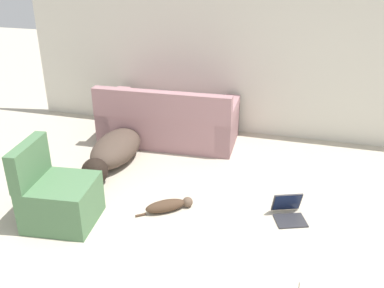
# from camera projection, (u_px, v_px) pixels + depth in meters

# --- Properties ---
(wall_back) EXTENTS (7.06, 0.06, 2.48)m
(wall_back) POSITION_uv_depth(u_px,v_px,m) (267.00, 49.00, 5.77)
(wall_back) COLOR beige
(wall_back) RESTS_ON ground_plane
(couch) EXTENTS (1.88, 0.96, 0.83)m
(couch) POSITION_uv_depth(u_px,v_px,m) (169.00, 122.00, 5.93)
(couch) COLOR #A3757A
(couch) RESTS_ON ground_plane
(dog) EXTENTS (0.52, 1.49, 0.36)m
(dog) POSITION_uv_depth(u_px,v_px,m) (114.00, 151.00, 5.34)
(dog) COLOR #4C3D33
(dog) RESTS_ON ground_plane
(cat) EXTENTS (0.54, 0.42, 0.12)m
(cat) POSITION_uv_depth(u_px,v_px,m) (169.00, 205.00, 4.43)
(cat) COLOR #473323
(cat) RESTS_ON ground_plane
(laptop_open) EXTENTS (0.39, 0.41, 0.24)m
(laptop_open) POSITION_uv_depth(u_px,v_px,m) (288.00, 210.00, 4.33)
(laptop_open) COLOR #2D2D33
(laptop_open) RESTS_ON ground_plane
(side_chair) EXTENTS (0.72, 0.66, 0.84)m
(side_chair) POSITION_uv_depth(u_px,v_px,m) (57.00, 197.00, 4.18)
(side_chair) COLOR #4C754C
(side_chair) RESTS_ON ground_plane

